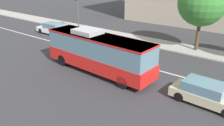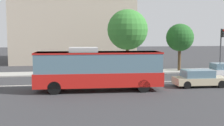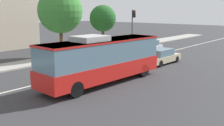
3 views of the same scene
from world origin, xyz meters
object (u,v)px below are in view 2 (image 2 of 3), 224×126
Objects in this scene: street_tree_kerbside_centre at (180,38)px; sedan_beige at (199,78)px; transit_bus at (98,68)px; sedan_white_ahead at (223,70)px; traffic_light_mid_block at (222,42)px; street_tree_kerbside_left at (127,30)px.

sedan_beige is at bearing -103.23° from street_tree_kerbside_centre.
transit_bus is 2.21× the size of sedan_white_ahead.
street_tree_kerbside_centre is at bearing -110.83° from traffic_light_mid_block.
transit_bus is 18.11m from traffic_light_mid_block.
sedan_beige is at bearing -45.35° from traffic_light_mid_block.
street_tree_kerbside_centre is (11.05, 10.01, 2.31)m from transit_bus.
street_tree_kerbside_left reaches higher than sedan_white_ahead.
sedan_white_ahead is at bearing -59.71° from street_tree_kerbside_centre.
street_tree_kerbside_left is (4.64, 10.34, 3.24)m from transit_bus.
sedan_beige and sedan_white_ahead have the same top height.
sedan_beige is 1.00× the size of sedan_white_ahead.
street_tree_kerbside_centre is (2.29, 9.72, 3.39)m from sedan_beige.
street_tree_kerbside_left is at bearing -103.86° from traffic_light_mid_block.
sedan_beige is at bearing -67.68° from street_tree_kerbside_left.
street_tree_kerbside_centre reaches higher than transit_bus.
street_tree_kerbside_left is at bearing 114.67° from sedan_beige.
transit_bus is 2.21× the size of sedan_beige.
sedan_white_ahead is 4.93m from traffic_light_mid_block.
street_tree_kerbside_left is (-11.14, 1.62, 1.49)m from traffic_light_mid_block.
sedan_beige is 7.07m from sedan_white_ahead.
street_tree_kerbside_centre reaches higher than sedan_beige.
street_tree_kerbside_left reaches higher than sedan_beige.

